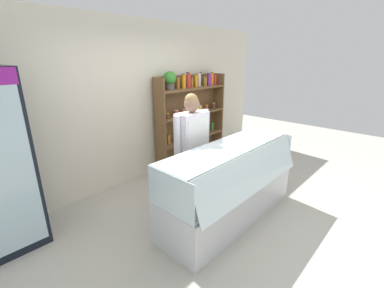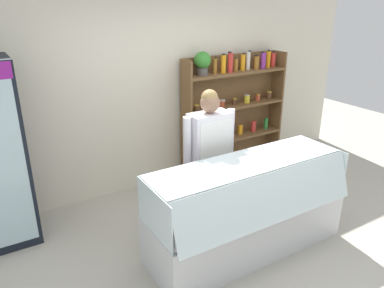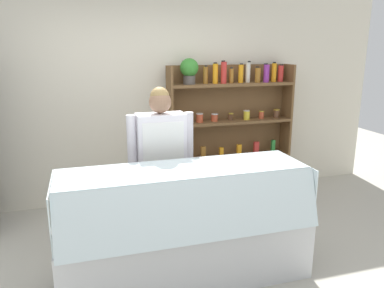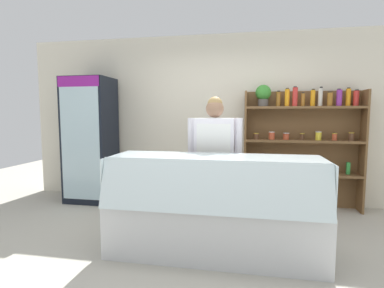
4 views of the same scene
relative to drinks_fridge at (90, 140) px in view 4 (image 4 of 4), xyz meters
name	(u,v)px [view 4 (image 4 of 4)]	position (x,y,z in m)	size (l,w,h in m)	color
ground_plane	(211,252)	(2.19, -1.51, -1.01)	(12.00, 12.00, 0.00)	#B7B2A3
back_wall	(227,119)	(2.19, 0.45, 0.34)	(6.80, 0.10, 2.70)	silver
drinks_fridge	(90,140)	(0.00, 0.00, 0.00)	(0.72, 0.63, 2.01)	black
shelving_unit	(299,139)	(3.29, 0.24, 0.05)	(1.71, 0.29, 1.87)	brown
deli_display_case	(214,224)	(2.21, -1.53, -0.70)	(2.14, 0.78, 1.01)	silver
shop_clerk	(214,152)	(2.14, -0.91, -0.03)	(0.66, 0.25, 1.64)	#4C4233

